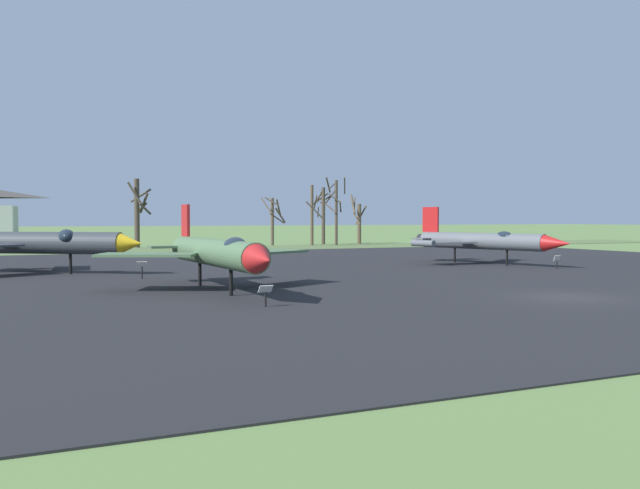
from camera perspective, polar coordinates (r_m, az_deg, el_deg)
The scene contains 15 objects.
ground_plane at distance 32.16m, azimuth 19.95°, elevation -4.21°, with size 600.00×600.00×0.00m, color #607F42.
asphalt_apron at distance 46.45m, azimuth 4.31°, elevation -2.13°, with size 73.42×59.28×0.05m, color black.
grass_verge_strip at distance 79.45m, azimuth -8.29°, elevation -0.35°, with size 133.42×12.00×0.06m, color #566A3B.
jet_fighter_front_left at distance 53.14m, azimuth 13.52°, elevation 0.31°, with size 10.41×13.18×4.44m.
info_placard_front_left at distance 49.78m, azimuth 19.13°, elevation -1.29°, with size 0.48×0.28×0.98m.
jet_fighter_front_right at distance 32.88m, azimuth -8.65°, elevation -0.63°, with size 10.96×13.50×4.28m.
info_placard_front_right at distance 26.89m, azimuth -4.56°, elevation -4.08°, with size 0.58×0.28×0.90m.
jet_fighter_rear_center at distance 46.57m, azimuth -22.69°, elevation 0.18°, with size 12.44×10.39×4.82m.
info_placard_rear_center at distance 40.59m, azimuth -14.61°, elevation -1.91°, with size 0.62×0.38×1.04m.
bare_tree_far_left at distance 85.51m, azimuth -14.93°, elevation 2.77°, with size 3.11×3.64×8.30m.
bare_tree_left_of_center at distance 88.43m, azimuth -3.90°, elevation 2.19°, with size 3.22×2.38×6.27m.
bare_tree_center at distance 87.73m, azimuth -0.62°, elevation 2.57°, with size 2.48×2.26×7.79m.
bare_tree_right_of_center at distance 88.00m, azimuth 1.38°, elevation 2.92°, with size 2.98×2.44×8.76m.
bare_tree_far_right at distance 93.07m, azimuth 0.29°, elevation 2.77°, with size 2.82×2.76×9.10m.
bare_tree_backdrop_extra at distance 94.89m, azimuth 3.21°, elevation 2.04°, with size 2.43×2.08×6.83m.
Camera 1 is at (-22.53, -22.68, 3.51)m, focal length 38.42 mm.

